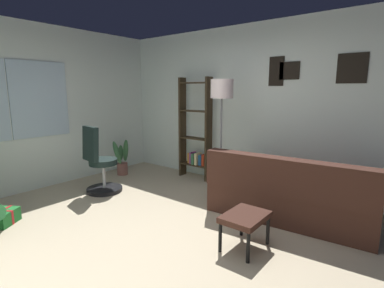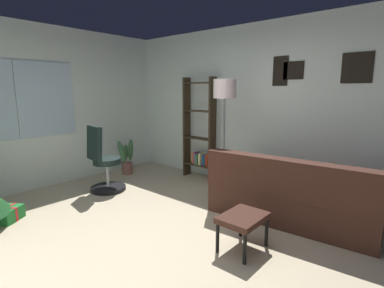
% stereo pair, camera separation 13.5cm
% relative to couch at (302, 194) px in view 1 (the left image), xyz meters
% --- Properties ---
extents(ground_plane, '(4.60, 5.66, 0.10)m').
position_rel_couch_xyz_m(ground_plane, '(-1.62, 0.93, -0.34)').
color(ground_plane, '#BBAB8D').
extents(wall_back_with_windows, '(4.60, 0.12, 2.66)m').
position_rel_couch_xyz_m(wall_back_with_windows, '(-1.64, 3.81, 1.05)').
color(wall_back_with_windows, silver).
rests_on(wall_back_with_windows, ground_plane).
extents(wall_right_with_frames, '(0.12, 5.66, 2.66)m').
position_rel_couch_xyz_m(wall_right_with_frames, '(0.73, 0.93, 1.05)').
color(wall_right_with_frames, silver).
rests_on(wall_right_with_frames, ground_plane).
extents(couch, '(1.82, 2.05, 0.84)m').
position_rel_couch_xyz_m(couch, '(0.00, 0.00, 0.00)').
color(couch, '#3A2018').
rests_on(couch, ground_plane).
extents(footstool, '(0.50, 0.37, 0.37)m').
position_rel_couch_xyz_m(footstool, '(-1.18, 0.19, 0.03)').
color(footstool, '#3A2018').
rests_on(footstool, ground_plane).
extents(gift_box_green, '(0.41, 0.39, 0.18)m').
position_rel_couch_xyz_m(gift_box_green, '(-2.53, 2.76, -0.20)').
color(gift_box_green, '#1E722D').
rests_on(gift_box_green, ground_plane).
extents(office_chair, '(0.56, 0.56, 1.07)m').
position_rel_couch_xyz_m(office_chair, '(-1.10, 2.81, 0.14)').
color(office_chair, black).
rests_on(office_chair, ground_plane).
extents(bookshelf, '(0.18, 0.64, 1.84)m').
position_rel_couch_xyz_m(bookshelf, '(0.46, 2.11, 0.53)').
color(bookshelf, '#342818').
rests_on(bookshelf, ground_plane).
extents(floor_lamp, '(0.34, 0.34, 1.77)m').
position_rel_couch_xyz_m(floor_lamp, '(0.04, 1.29, 1.21)').
color(floor_lamp, slate).
rests_on(floor_lamp, ground_plane).
extents(potted_plant, '(0.37, 0.36, 0.68)m').
position_rel_couch_xyz_m(potted_plant, '(-0.23, 3.38, 0.01)').
color(potted_plant, brown).
rests_on(potted_plant, ground_plane).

